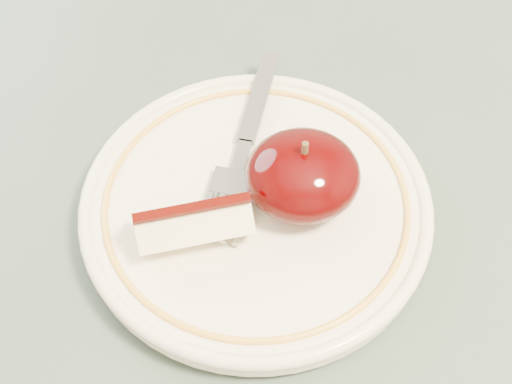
{
  "coord_description": "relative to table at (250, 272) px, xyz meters",
  "views": [
    {
      "loc": [
        -0.01,
        -0.26,
        1.13
      ],
      "look_at": [
        0.0,
        -0.01,
        0.78
      ],
      "focal_mm": 50.0,
      "sensor_mm": 36.0,
      "label": 1
    }
  ],
  "objects": [
    {
      "name": "table",
      "position": [
        0.0,
        0.0,
        0.0
      ],
      "size": [
        0.9,
        0.9,
        0.75
      ],
      "color": "brown",
      "rests_on": "ground"
    },
    {
      "name": "plate",
      "position": [
        0.0,
        -0.01,
        0.1
      ],
      "size": [
        0.22,
        0.22,
        0.02
      ],
      "color": "beige",
      "rests_on": "table"
    },
    {
      "name": "apple_half",
      "position": [
        0.03,
        -0.01,
        0.13
      ],
      "size": [
        0.07,
        0.07,
        0.05
      ],
      "color": "black",
      "rests_on": "plate"
    },
    {
      "name": "apple_wedge",
      "position": [
        -0.03,
        -0.03,
        0.12
      ],
      "size": [
        0.07,
        0.04,
        0.03
      ],
      "rotation": [
        0.0,
        0.0,
        0.16
      ],
      "color": "#F8E9B6",
      "rests_on": "plate"
    },
    {
      "name": "fork",
      "position": [
        -0.0,
        0.03,
        0.11
      ],
      "size": [
        0.06,
        0.16,
        0.0
      ],
      "rotation": [
        0.0,
        0.0,
        1.28
      ],
      "color": "gray",
      "rests_on": "plate"
    }
  ]
}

